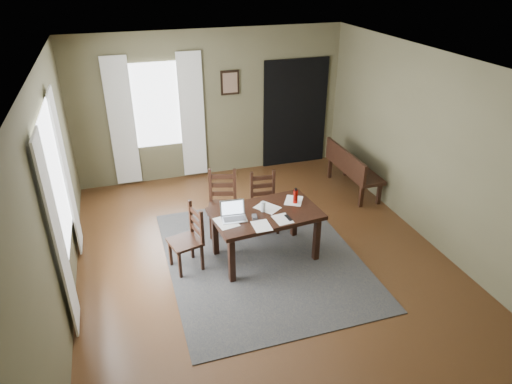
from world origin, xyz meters
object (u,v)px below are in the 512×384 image
object	(u,v)px
chair_back_left	(223,204)
water_bottle	(295,196)
dining_table	(266,217)
bench	(351,166)
chair_end	(188,239)
laptop	(233,214)
chair_back_right	(264,203)

from	to	relation	value
chair_back_left	water_bottle	world-z (taller)	chair_back_left
dining_table	chair_back_left	bearing A→B (deg)	110.45
dining_table	bench	xyz separation A→B (m)	(2.10, 1.48, -0.17)
dining_table	chair_end	bearing A→B (deg)	169.98
dining_table	water_bottle	xyz separation A→B (m)	(0.47, 0.12, 0.19)
laptop	dining_table	bearing A→B (deg)	6.81
laptop	chair_back_right	bearing A→B (deg)	52.01
dining_table	laptop	distance (m)	0.48
chair_end	bench	bearing A→B (deg)	99.61
water_bottle	chair_back_right	bearing A→B (deg)	112.41
chair_end	chair_back_right	xyz separation A→B (m)	(1.28, 0.63, 0.00)
chair_end	chair_back_left	xyz separation A→B (m)	(0.66, 0.74, 0.03)
chair_back_left	laptop	xyz separation A→B (m)	(-0.05, -0.84, 0.30)
laptop	bench	bearing A→B (deg)	35.11
bench	laptop	distance (m)	2.98
laptop	water_bottle	world-z (taller)	water_bottle
chair_back_right	water_bottle	xyz separation A→B (m)	(0.25, -0.60, 0.38)
chair_back_right	bench	world-z (taller)	chair_back_right
chair_end	laptop	distance (m)	0.70
dining_table	chair_end	distance (m)	1.08
chair_end	chair_back_right	bearing A→B (deg)	102.10
dining_table	laptop	size ratio (longest dim) A/B	4.35
chair_end	bench	size ratio (longest dim) A/B	0.65
bench	laptop	xyz separation A→B (m)	(-2.56, -1.50, 0.31)
laptop	chair_end	bearing A→B (deg)	175.15
chair_back_right	bench	size ratio (longest dim) A/B	0.65
laptop	water_bottle	bearing A→B (deg)	12.79
laptop	water_bottle	distance (m)	0.94
chair_back_left	chair_back_right	world-z (taller)	chair_back_left
chair_back_right	laptop	world-z (taller)	laptop
bench	chair_back_right	bearing A→B (deg)	112.11
chair_end	chair_back_right	size ratio (longest dim) A/B	0.99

